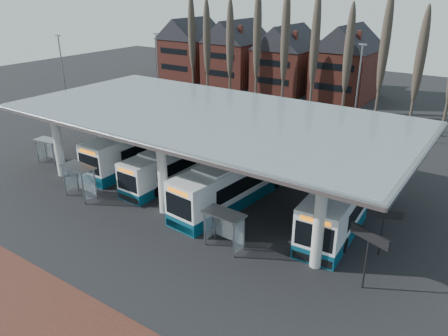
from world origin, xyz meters
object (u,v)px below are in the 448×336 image
Objects in this scene: shelter_1 at (80,174)px; shelter_2 at (225,222)px; bus_1 at (176,163)px; bus_2 at (238,180)px; shelter_0 at (49,145)px; bus_3 at (346,199)px; bus_0 at (144,145)px.

shelter_1 is 13.39m from shelter_2.
bus_2 is (6.54, -0.37, 0.20)m from bus_1.
bus_2 is 12.32m from shelter_1.
shelter_2 is (13.38, 0.48, -0.12)m from shelter_1.
shelter_0 is at bearing -164.34° from bus_2.
shelter_2 is at bearing -126.64° from bus_3.
shelter_2 is (2.97, -6.11, 0.16)m from bus_2.
bus_2 is (11.51, -1.59, -0.01)m from bus_0.
shelter_1 reaches higher than shelter_0.
bus_0 is at bearing 154.99° from shelter_2.
bus_3 is (14.56, 1.20, 0.20)m from bus_1.
shelter_1 is (-18.42, -8.17, 0.27)m from bus_3.
shelter_1 is (8.40, -3.14, 0.27)m from shelter_0.
bus_2 is at bearing 118.95° from shelter_2.
shelter_1 is at bearing -117.97° from bus_1.
shelter_0 is at bearing 162.98° from shelter_1.
shelter_1 is at bearing -27.36° from shelter_0.
bus_1 is 11.52m from shelter_2.
bus_3 reaches higher than shelter_1.
bus_3 is at bearing 5.78° from bus_1.
shelter_1 reaches higher than shelter_2.
bus_0 is 8.26m from shelter_1.
bus_0 is 4.64× the size of shelter_2.
bus_3 is at bearing 27.41° from shelter_1.
bus_0 reaches higher than bus_2.
bus_2 reaches higher than bus_3.
bus_0 is 1.00× the size of bus_3.
bus_1 is at bearing -178.64° from bus_3.
bus_3 is at bearing -0.75° from bus_0.
shelter_0 is at bearing -146.06° from bus_0.
shelter_0 is 0.94× the size of shelter_2.
bus_2 reaches higher than shelter_0.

